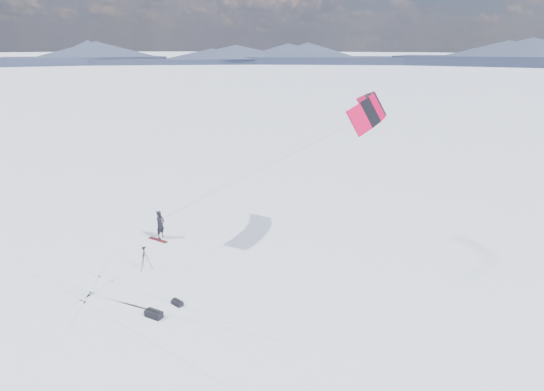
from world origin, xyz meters
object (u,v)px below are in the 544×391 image
Objects in this scene: snowboard at (158,240)px; gear_bag_a at (154,314)px; gear_bag_b at (177,303)px; tripod at (144,255)px; snowkiter at (161,238)px.

gear_bag_a reaches higher than snowboard.
snowboard is 8.36m from gear_bag_b.
tripod is 2.11× the size of gear_bag_b.
tripod reaches higher than snowboard.
snowboard is 1.10× the size of tripod.
tripod reaches higher than snowkiter.
gear_bag_a is at bearing -88.99° from gear_bag_b.
gear_bag_a is (6.44, -6.48, 0.15)m from snowboard.
tripod is 5.15m from gear_bag_a.
tripod is 1.60× the size of gear_bag_a.
gear_bag_a is at bearing -76.82° from tripod.
snowkiter is at bearing 103.63° from snowboard.
snowkiter reaches higher than snowboard.
snowboard is at bearing 87.88° from tripod.
gear_bag_b is at bearing -37.99° from snowboard.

